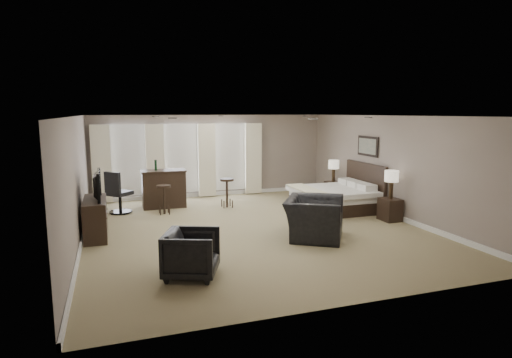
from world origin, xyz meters
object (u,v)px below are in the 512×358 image
object	(u,v)px
armchair_far	(192,251)
lamp_far	(334,171)
bed	(330,188)
nightstand_far	(333,190)
nightstand_near	(390,210)
bar_counter	(164,189)
dresser	(96,218)
armchair_near	(314,211)
lamp_near	(391,185)
bar_stool_right	(227,193)
tv	(94,196)
bar_stool_left	(164,200)
desk_chair	(120,192)

from	to	relation	value
armchair_far	lamp_far	bearing A→B (deg)	-25.01
lamp_far	armchair_far	xyz separation A→B (m)	(-5.36, -4.98, -0.45)
bed	nightstand_far	distance (m)	1.74
nightstand_near	bar_counter	distance (m)	6.17
nightstand_far	lamp_far	distance (m)	0.61
nightstand_near	dresser	bearing A→B (deg)	172.93
armchair_near	bed	bearing A→B (deg)	-3.45
nightstand_near	bar_counter	bearing A→B (deg)	146.91
lamp_near	armchair_far	bearing A→B (deg)	-158.75
armchair_near	bar_stool_right	world-z (taller)	armchair_near
nightstand_far	armchair_far	world-z (taller)	armchair_far
nightstand_far	lamp_near	xyz separation A→B (m)	(0.00, -2.90, 0.64)
nightstand_near	lamp_near	bearing A→B (deg)	0.00
tv	bar_stool_left	distance (m)	2.40
armchair_near	bar_stool_left	world-z (taller)	armchair_near
bar_counter	armchair_far	bearing A→B (deg)	-92.05
bed	nightstand_far	world-z (taller)	bed
bed	bar_stool_left	xyz separation A→B (m)	(-4.37, 1.07, -0.25)
nightstand_far	armchair_far	bearing A→B (deg)	-137.08
bar_stool_left	dresser	bearing A→B (deg)	-134.99
nightstand_far	bar_counter	xyz separation A→B (m)	(-5.17, 0.47, 0.27)
lamp_near	dresser	bearing A→B (deg)	172.93
tv	bar_stool_right	size ratio (longest dim) A/B	1.29
armchair_near	armchair_far	size ratio (longest dim) A/B	1.56
armchair_far	nightstand_near	bearing A→B (deg)	-46.67
bar_counter	lamp_near	bearing A→B (deg)	-33.09
desk_chair	tv	bearing A→B (deg)	120.41
bar_counter	bar_stool_left	distance (m)	0.87
lamp_far	armchair_far	distance (m)	7.33
nightstand_near	tv	size ratio (longest dim) A/B	0.52
lamp_far	bar_stool_left	xyz separation A→B (m)	(-5.26, -0.38, -0.48)
tv	bed	bearing A→B (deg)	-84.40
bar_counter	bar_stool_right	xyz separation A→B (m)	(1.70, -0.59, -0.12)
armchair_near	bar_stool_right	xyz separation A→B (m)	(-1.00, 3.49, -0.17)
dresser	armchair_near	size ratio (longest dim) A/B	1.07
lamp_far	bed	bearing A→B (deg)	-121.54
nightstand_near	desk_chair	world-z (taller)	desk_chair
desk_chair	nightstand_far	bearing A→B (deg)	-136.23
nightstand_far	bar_stool_left	distance (m)	5.28
nightstand_far	bed	bearing A→B (deg)	-121.54
bar_counter	desk_chair	xyz separation A→B (m)	(-1.20, -0.35, 0.04)
armchair_far	bar_stool_right	world-z (taller)	armchair_far
lamp_near	armchair_near	size ratio (longest dim) A/B	0.53
bed	tv	bearing A→B (deg)	-174.40
bed	bar_stool_left	distance (m)	4.51
dresser	armchair_far	distance (m)	3.33
lamp_far	armchair_near	xyz separation A→B (m)	(-2.47, -3.62, -0.29)
nightstand_far	dresser	world-z (taller)	dresser
lamp_far	bar_counter	world-z (taller)	lamp_far
dresser	nightstand_near	bearing A→B (deg)	-7.07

